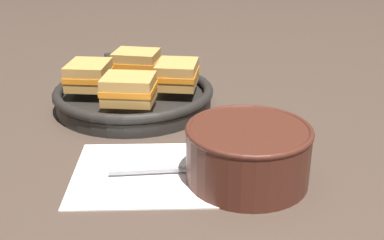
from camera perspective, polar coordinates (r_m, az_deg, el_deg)
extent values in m
plane|color=#47382D|center=(0.75, 1.71, -3.56)|extent=(4.00, 4.00, 0.00)
cube|color=white|center=(0.69, -4.98, -6.19)|extent=(0.22, 0.19, 0.00)
cylinder|color=#4C2319|center=(0.66, 6.53, -4.09)|extent=(0.17, 0.17, 0.08)
cylinder|color=orange|center=(0.65, 6.64, -2.02)|extent=(0.15, 0.15, 0.01)
torus|color=#4C2319|center=(0.64, 6.68, -1.13)|extent=(0.17, 0.17, 0.01)
cube|color=#9E9EA3|center=(0.68, -5.59, -6.02)|extent=(0.10, 0.02, 0.01)
ellipsoid|color=#9E9EA3|center=(0.68, 0.85, -5.74)|extent=(0.05, 0.03, 0.01)
cylinder|color=black|center=(0.92, -6.95, 2.25)|extent=(0.29, 0.29, 0.02)
torus|color=black|center=(0.92, -7.01, 3.47)|extent=(0.30, 0.30, 0.02)
cube|color=black|center=(1.12, -9.30, 6.73)|extent=(0.06, 0.13, 0.01)
cube|color=#C18E47|center=(0.91, -1.88, 4.62)|extent=(0.08, 0.09, 0.02)
cube|color=orange|center=(0.90, -1.90, 5.46)|extent=(0.08, 0.10, 0.01)
cube|color=#C18E47|center=(0.90, -1.91, 6.31)|extent=(0.08, 0.09, 0.02)
cube|color=#C18E47|center=(0.99, -6.66, 6.04)|extent=(0.10, 0.09, 0.02)
cube|color=orange|center=(0.99, -6.70, 6.81)|extent=(0.10, 0.09, 0.01)
cube|color=#C18E47|center=(0.98, -6.74, 7.60)|extent=(0.10, 0.09, 0.02)
cube|color=#C18E47|center=(0.92, -12.16, 4.42)|extent=(0.08, 0.09, 0.02)
cube|color=orange|center=(0.92, -12.23, 5.25)|extent=(0.08, 0.09, 0.01)
cube|color=#C18E47|center=(0.92, -12.30, 6.09)|extent=(0.08, 0.09, 0.02)
cube|color=#C18E47|center=(0.83, -7.54, 2.76)|extent=(0.09, 0.08, 0.02)
cube|color=orange|center=(0.83, -7.59, 3.67)|extent=(0.09, 0.08, 0.01)
cube|color=#C18E47|center=(0.83, -7.64, 4.59)|extent=(0.09, 0.08, 0.02)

